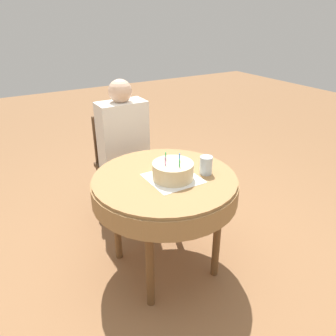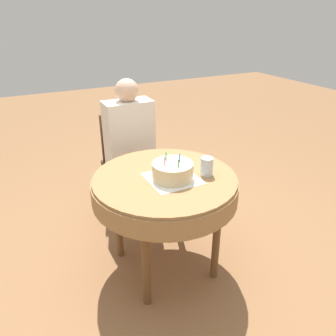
# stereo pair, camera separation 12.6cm
# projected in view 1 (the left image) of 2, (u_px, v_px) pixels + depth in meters

# --- Properties ---
(ground_plane) EXTENTS (12.00, 12.00, 0.00)m
(ground_plane) POSITION_uv_depth(u_px,v_px,m) (165.00, 265.00, 2.37)
(ground_plane) COLOR #8C603D
(dining_table) EXTENTS (0.93, 0.93, 0.72)m
(dining_table) POSITION_uv_depth(u_px,v_px,m) (165.00, 189.00, 2.10)
(dining_table) COLOR #9E7547
(dining_table) RESTS_ON ground_plane
(chair) EXTENTS (0.41, 0.41, 0.88)m
(chair) POSITION_uv_depth(u_px,v_px,m) (122.00, 161.00, 2.82)
(chair) COLOR #4C331E
(chair) RESTS_ON ground_plane
(person) EXTENTS (0.39, 0.30, 1.20)m
(person) POSITION_uv_depth(u_px,v_px,m) (124.00, 140.00, 2.65)
(person) COLOR #DBB293
(person) RESTS_ON ground_plane
(napkin) EXTENTS (0.31, 0.31, 0.00)m
(napkin) POSITION_uv_depth(u_px,v_px,m) (173.00, 178.00, 2.03)
(napkin) COLOR white
(napkin) RESTS_ON dining_table
(birthday_cake) EXTENTS (0.26, 0.26, 0.15)m
(birthday_cake) POSITION_uv_depth(u_px,v_px,m) (173.00, 171.00, 2.01)
(birthday_cake) COLOR beige
(birthday_cake) RESTS_ON dining_table
(drinking_glass) EXTENTS (0.08, 0.08, 0.12)m
(drinking_glass) POSITION_uv_depth(u_px,v_px,m) (206.00, 165.00, 2.07)
(drinking_glass) COLOR silver
(drinking_glass) RESTS_ON dining_table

